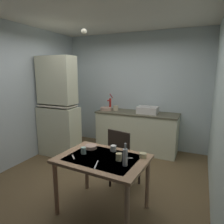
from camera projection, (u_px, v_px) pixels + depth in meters
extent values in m
plane|color=brown|center=(99.00, 179.00, 3.46)|extent=(4.70, 4.70, 0.00)
cube|color=silver|center=(135.00, 91.00, 4.90)|extent=(3.54, 0.10, 2.70)
cube|color=silver|center=(17.00, 96.00, 3.91)|extent=(0.10, 3.80, 2.70)
cube|color=white|center=(96.00, 5.00, 2.92)|extent=(3.54, 3.80, 0.10)
cube|color=beige|center=(59.00, 131.00, 4.40)|extent=(0.86, 0.44, 1.06)
cube|color=beige|center=(57.00, 80.00, 4.18)|extent=(0.79, 0.38, 0.97)
cube|color=silver|center=(57.00, 106.00, 4.27)|extent=(0.77, 0.40, 0.02)
cube|color=beige|center=(136.00, 132.00, 4.67)|extent=(1.82, 0.60, 0.86)
cube|color=brown|center=(137.00, 113.00, 4.58)|extent=(1.85, 0.63, 0.03)
sphere|color=#2D2823|center=(121.00, 132.00, 4.49)|extent=(0.02, 0.02, 0.02)
cube|color=silver|center=(148.00, 110.00, 4.47)|extent=(0.44, 0.34, 0.15)
cube|color=black|center=(148.00, 107.00, 4.45)|extent=(0.38, 0.28, 0.01)
cylinder|color=#B21E19|center=(110.00, 104.00, 4.87)|extent=(0.05, 0.05, 0.28)
cylinder|color=#B21E19|center=(109.00, 100.00, 4.79)|extent=(0.03, 0.12, 0.03)
cylinder|color=#B41220|center=(111.00, 96.00, 4.89)|extent=(0.02, 0.16, 0.12)
cylinder|color=tan|center=(106.00, 109.00, 4.83)|extent=(0.27, 0.27, 0.07)
cylinder|color=beige|center=(116.00, 108.00, 4.80)|extent=(0.12, 0.12, 0.11)
cube|color=#A97F5C|center=(102.00, 159.00, 2.53)|extent=(1.15, 0.86, 0.04)
cube|color=white|center=(102.00, 157.00, 2.53)|extent=(0.90, 0.67, 0.00)
cylinder|color=#AD7959|center=(56.00, 189.00, 2.54)|extent=(0.06, 0.06, 0.71)
cylinder|color=#A28164|center=(127.00, 214.00, 2.09)|extent=(0.06, 0.06, 0.71)
cylinder|color=#A27D61|center=(87.00, 167.00, 3.12)|extent=(0.06, 0.06, 0.71)
cylinder|color=#A67E62|center=(147.00, 183.00, 2.66)|extent=(0.06, 0.06, 0.71)
cube|color=black|center=(125.00, 161.00, 3.19)|extent=(0.48, 0.48, 0.03)
cube|color=#2D241E|center=(119.00, 148.00, 2.99)|extent=(0.38, 0.10, 0.52)
cylinder|color=black|center=(139.00, 172.00, 3.27)|extent=(0.04, 0.04, 0.41)
cylinder|color=black|center=(122.00, 166.00, 3.47)|extent=(0.04, 0.04, 0.41)
cylinder|color=black|center=(128.00, 181.00, 3.00)|extent=(0.04, 0.04, 0.41)
cylinder|color=black|center=(110.00, 174.00, 3.20)|extent=(0.04, 0.04, 0.41)
cylinder|color=tan|center=(91.00, 147.00, 2.82)|extent=(0.17, 0.17, 0.05)
cylinder|color=beige|center=(143.00, 155.00, 2.52)|extent=(0.09, 0.09, 0.06)
cylinder|color=beige|center=(119.00, 157.00, 2.43)|extent=(0.07, 0.07, 0.09)
cylinder|color=#ADD1C1|center=(83.00, 151.00, 2.63)|extent=(0.07, 0.07, 0.09)
cylinder|color=white|center=(113.00, 148.00, 2.72)|extent=(0.08, 0.08, 0.08)
cylinder|color=#B7BCC1|center=(125.00, 157.00, 2.29)|extent=(0.06, 0.06, 0.20)
cylinder|color=#B7BCC1|center=(125.00, 146.00, 2.26)|extent=(0.03, 0.03, 0.07)
cube|color=silver|center=(96.00, 165.00, 2.33)|extent=(0.08, 0.20, 0.00)
cube|color=beige|center=(128.00, 158.00, 2.50)|extent=(0.12, 0.07, 0.00)
cube|color=beige|center=(73.00, 157.00, 2.53)|extent=(0.11, 0.11, 0.00)
sphere|color=#F9EFCC|center=(84.00, 31.00, 2.91)|extent=(0.08, 0.08, 0.08)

